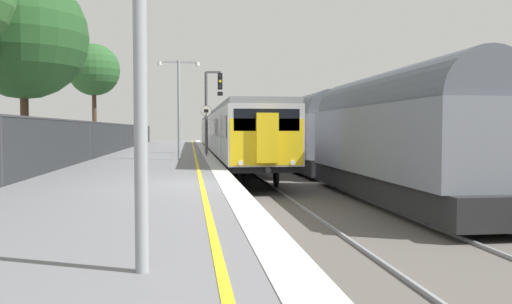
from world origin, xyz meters
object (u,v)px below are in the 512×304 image
at_px(background_tree_right, 93,71).
at_px(speed_limit_sign, 206,124).
at_px(commuter_train_at_platform, 227,132).
at_px(freight_train_adjacent_track, 306,131).
at_px(background_tree_left, 22,38).
at_px(platform_lamp_mid, 179,100).
at_px(signal_gantry, 211,102).

bearing_deg(background_tree_right, speed_limit_sign, -54.45).
xyz_separation_m(commuter_train_at_platform, freight_train_adjacent_track, (4.00, -9.06, 0.09)).
xyz_separation_m(freight_train_adjacent_track, background_tree_left, (-12.90, -9.23, 3.51)).
distance_m(speed_limit_sign, background_tree_left, 11.23).
distance_m(commuter_train_at_platform, background_tree_left, 20.65).
distance_m(speed_limit_sign, platform_lamp_mid, 3.73).
bearing_deg(signal_gantry, platform_lamp_mid, -105.70).
height_order(signal_gantry, platform_lamp_mid, signal_gantry).
height_order(signal_gantry, speed_limit_sign, signal_gantry).
bearing_deg(speed_limit_sign, freight_train_adjacent_track, 10.16).
xyz_separation_m(commuter_train_at_platform, background_tree_right, (-9.83, 1.06, 4.50)).
bearing_deg(freight_train_adjacent_track, platform_lamp_mid, -149.29).
xyz_separation_m(platform_lamp_mid, background_tree_left, (-5.64, -4.91, 1.98)).
bearing_deg(speed_limit_sign, commuter_train_at_platform, 79.66).
distance_m(freight_train_adjacent_track, speed_limit_sign, 5.96).
relative_size(speed_limit_sign, background_tree_right, 0.36).
bearing_deg(platform_lamp_mid, freight_train_adjacent_track, 30.71).
xyz_separation_m(signal_gantry, background_tree_left, (-7.42, -11.27, 1.74)).
height_order(commuter_train_at_platform, platform_lamp_mid, platform_lamp_mid).
bearing_deg(commuter_train_at_platform, background_tree_right, 173.82).
bearing_deg(background_tree_right, platform_lamp_mid, -65.54).
height_order(signal_gantry, background_tree_left, background_tree_left).
bearing_deg(commuter_train_at_platform, signal_gantry, -101.85).
bearing_deg(commuter_train_at_platform, background_tree_left, -115.95).
bearing_deg(platform_lamp_mid, commuter_train_at_platform, 76.30).
bearing_deg(background_tree_right, freight_train_adjacent_track, -36.20).
distance_m(signal_gantry, background_tree_left, 13.61).
xyz_separation_m(freight_train_adjacent_track, background_tree_right, (-13.84, 10.13, 4.41)).
xyz_separation_m(freight_train_adjacent_track, platform_lamp_mid, (-7.27, -4.32, 1.53)).
distance_m(background_tree_left, background_tree_right, 19.40).
xyz_separation_m(signal_gantry, speed_limit_sign, (-0.37, -3.09, -1.35)).
bearing_deg(platform_lamp_mid, signal_gantry, 74.30).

